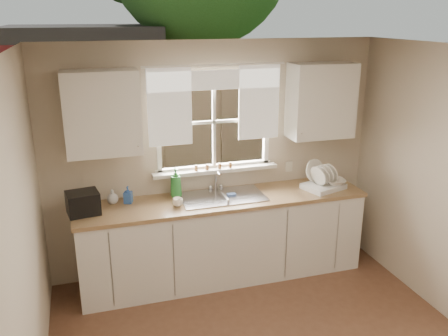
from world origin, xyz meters
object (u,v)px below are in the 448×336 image
object	(u,v)px
soap_bottle_a	(176,183)
dish_rack	(323,182)
black_appliance	(83,203)
cup	(178,202)

from	to	relation	value
soap_bottle_a	dish_rack	bearing A→B (deg)	-18.01
dish_rack	black_appliance	world-z (taller)	dish_rack
dish_rack	cup	xyz separation A→B (m)	(-1.63, -0.03, -0.03)
dish_rack	soap_bottle_a	xyz separation A→B (m)	(-1.59, 0.23, 0.08)
dish_rack	black_appliance	size ratio (longest dim) A/B	1.68
cup	dish_rack	bearing A→B (deg)	2.31
dish_rack	black_appliance	bearing A→B (deg)	178.72
soap_bottle_a	black_appliance	distance (m)	0.96
dish_rack	black_appliance	xyz separation A→B (m)	(-2.53, 0.06, 0.03)
dish_rack	soap_bottle_a	world-z (taller)	soap_bottle_a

